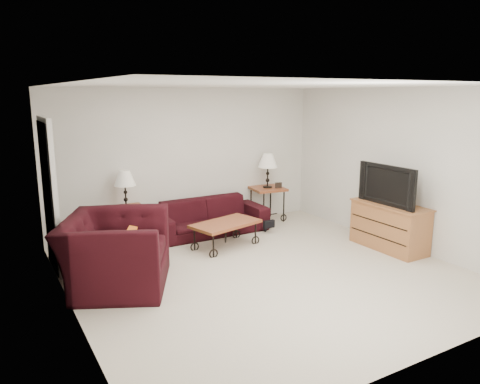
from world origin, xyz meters
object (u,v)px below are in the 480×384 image
side_table_left (127,225)px  side_table_right (267,204)px  armchair (116,252)px  coffee_table (226,235)px  tv_stand (389,226)px  lamp_left (125,189)px  sofa (209,217)px  backpack (265,221)px  lamp_right (268,171)px  television (391,185)px

side_table_left → side_table_right: 2.73m
armchair → coffee_table: bearing=-45.3°
side_table_right → coffee_table: 1.74m
side_table_left → tv_stand: 4.19m
side_table_left → lamp_left: 0.60m
lamp_left → tv_stand: (3.49, -2.33, -0.54)m
lamp_left → sofa: bearing=-7.3°
lamp_left → armchair: size_ratio=0.43×
side_table_left → backpack: 2.37m
side_table_right → lamp_left: lamp_left is taller
side_table_left → armchair: 1.74m
lamp_left → tv_stand: size_ratio=0.50×
side_table_left → lamp_right: bearing=-0.0°
sofa → lamp_left: 1.54m
lamp_left → side_table_left: bearing=0.0°
coffee_table → television: (2.17, -1.35, 0.83)m
lamp_left → backpack: bearing=-15.1°
coffee_table → tv_stand: bearing=-31.7°
side_table_left → backpack: side_table_left is taller
lamp_left → side_table_right: bearing=-0.0°
sofa → armchair: bearing=-144.6°
armchair → television: television is taller
side_table_right → lamp_left: 2.79m
lamp_left → lamp_right: lamp_right is taller
side_table_left → armchair: size_ratio=0.43×
lamp_right → backpack: 1.08m
side_table_left → side_table_right: (2.73, -0.00, 0.02)m
side_table_left → side_table_right: size_ratio=0.93×
tv_stand → television: 0.67m
coffee_table → backpack: size_ratio=2.58×
tv_stand → side_table_right: bearing=108.0°
side_table_left → lamp_left: bearing=0.0°
side_table_right → backpack: 0.77m
sofa → backpack: (0.89, -0.44, -0.09)m
armchair → tv_stand: (4.11, -0.71, -0.09)m
side_table_right → lamp_left: bearing=180.0°
lamp_right → backpack: bearing=-125.8°
lamp_left → television: 4.18m
lamp_right → coffee_table: 1.90m
side_table_right → sofa: bearing=-172.3°
lamp_right → television: (0.74, -2.33, 0.06)m
sofa → armchair: size_ratio=1.46×
sofa → side_table_right: 1.34m
backpack → lamp_left: bearing=166.9°
lamp_right → backpack: (-0.44, -0.62, -0.77)m
sofa → television: television is taller
armchair → television: size_ratio=1.29×
sofa → armchair: armchair is taller
armchair → television: bearing=-73.7°
side_table_right → lamp_right: (0.00, 0.00, 0.65)m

